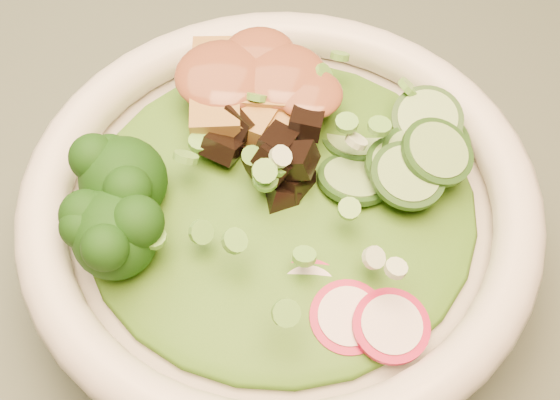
# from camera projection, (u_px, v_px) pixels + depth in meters

# --- Properties ---
(dining_table) EXTENTS (1.20, 0.80, 0.75)m
(dining_table) POSITION_uv_depth(u_px,v_px,m) (11.00, 209.00, 0.60)
(dining_table) COLOR black
(dining_table) RESTS_ON ground
(salad_bowl) EXTENTS (0.27, 0.27, 0.07)m
(salad_bowl) POSITION_uv_depth(u_px,v_px,m) (280.00, 221.00, 0.41)
(salad_bowl) COLOR silver
(salad_bowl) RESTS_ON dining_table
(lettuce_bed) EXTENTS (0.20, 0.20, 0.02)m
(lettuce_bed) POSITION_uv_depth(u_px,v_px,m) (280.00, 199.00, 0.40)
(lettuce_bed) COLOR #2A5812
(lettuce_bed) RESTS_ON salad_bowl
(broccoli_florets) EXTENTS (0.10, 0.09, 0.04)m
(broccoli_florets) POSITION_uv_depth(u_px,v_px,m) (158.00, 215.00, 0.37)
(broccoli_florets) COLOR black
(broccoli_florets) RESTS_ON salad_bowl
(radish_slices) EXTENTS (0.12, 0.07, 0.02)m
(radish_slices) POSITION_uv_depth(u_px,v_px,m) (328.00, 304.00, 0.36)
(radish_slices) COLOR #A30C32
(radish_slices) RESTS_ON salad_bowl
(cucumber_slices) EXTENTS (0.09, 0.09, 0.04)m
(cucumber_slices) POSITION_uv_depth(u_px,v_px,m) (401.00, 157.00, 0.40)
(cucumber_slices) COLOR #8DC66E
(cucumber_slices) RESTS_ON salad_bowl
(mushroom_heap) EXTENTS (0.09, 0.09, 0.04)m
(mushroom_heap) POSITION_uv_depth(u_px,v_px,m) (273.00, 165.00, 0.39)
(mushroom_heap) COLOR black
(mushroom_heap) RESTS_ON salad_bowl
(tofu_cubes) EXTENTS (0.10, 0.08, 0.04)m
(tofu_cubes) POSITION_uv_depth(u_px,v_px,m) (249.00, 95.00, 0.42)
(tofu_cubes) COLOR olive
(tofu_cubes) RESTS_ON salad_bowl
(peanut_sauce) EXTENTS (0.07, 0.06, 0.02)m
(peanut_sauce) POSITION_uv_depth(u_px,v_px,m) (248.00, 79.00, 0.41)
(peanut_sauce) COLOR brown
(peanut_sauce) RESTS_ON tofu_cubes
(scallion_garnish) EXTENTS (0.19, 0.19, 0.02)m
(scallion_garnish) POSITION_uv_depth(u_px,v_px,m) (280.00, 171.00, 0.38)
(scallion_garnish) COLOR #60AA3C
(scallion_garnish) RESTS_ON salad_bowl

